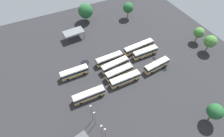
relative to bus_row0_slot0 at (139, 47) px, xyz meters
The scene contains 23 objects.
ground_plane 16.57m from the bus_row0_slot0, 25.63° to the left, with size 109.56×109.56×0.00m, color #28282B.
bus_row0_slot0 is the anchor object (origin of this frame).
bus_row0_slot1 4.25m from the bus_row0_slot0, 98.17° to the left, with size 11.46×2.67×3.42m.
bus_row0_slot3 12.73m from the bus_row0_slot0, 92.75° to the left, with size 11.51×3.80×3.42m.
bus_row1_slot0 15.23m from the bus_row0_slot0, ahead, with size 11.67×2.89×3.42m.
bus_row1_slot1 15.46m from the bus_row0_slot0, 19.02° to the left, with size 12.07×3.74×3.42m.
bus_row1_slot2 17.48m from the bus_row0_slot0, 31.79° to the left, with size 11.55×3.25×3.42m.
bus_row1_slot3 19.61m from the bus_row0_slot0, 42.60° to the left, with size 12.07×2.70×3.42m.
bus_row2_slot0 30.76m from the bus_row0_slot0, ahead, with size 11.05×2.71×3.42m.
bus_row2_slot3 32.57m from the bus_row0_slot0, 25.32° to the left, with size 11.63×2.76×3.42m.
maintenance_shelter 31.52m from the bus_row0_slot0, 41.71° to the right, with size 9.73×5.65×3.94m.
lamp_post_far_corner 38.63m from the bus_row0_slot0, 35.40° to the left, with size 0.56×0.28×9.02m.
lamp_post_mid_lot 42.53m from the bus_row0_slot0, 43.17° to the left, with size 0.56×0.28×8.49m.
lamp_post_by_building 43.26m from the bus_row0_slot0, 44.99° to the left, with size 0.56×0.28×9.03m.
lamp_post_near_entrance 39.32m from the bus_row0_slot0, 37.66° to the left, with size 0.56×0.28×7.56m.
tree_northeast 26.85m from the bus_row0_slot0, 108.55° to the right, with size 5.45×5.45×8.61m.
tree_north_edge 35.08m from the bus_row0_slot0, 68.20° to the right, with size 7.57×7.57×9.56m.
tree_west_edge 30.78m from the bus_row0_slot0, 153.07° to the left, with size 5.34×5.34×8.08m.
tree_northwest 28.73m from the bus_row0_slot0, 166.43° to the left, with size 4.75×4.75×7.46m.
tree_south_edge 39.32m from the bus_row0_slot0, 94.59° to the left, with size 5.02×5.02×7.85m.
puddle_near_shelter 25.08m from the bus_row0_slot0, ahead, with size 3.72×3.72×0.01m, color black.
puddle_between_rows 8.57m from the bus_row0_slot0, 112.20° to the left, with size 1.64×1.64×0.01m, color black.
puddle_front_lane 15.14m from the bus_row0_slot0, 102.74° to the left, with size 2.63×2.63×0.01m, color black.
Camera 1 is at (22.41, 41.56, 55.72)m, focal length 28.63 mm.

